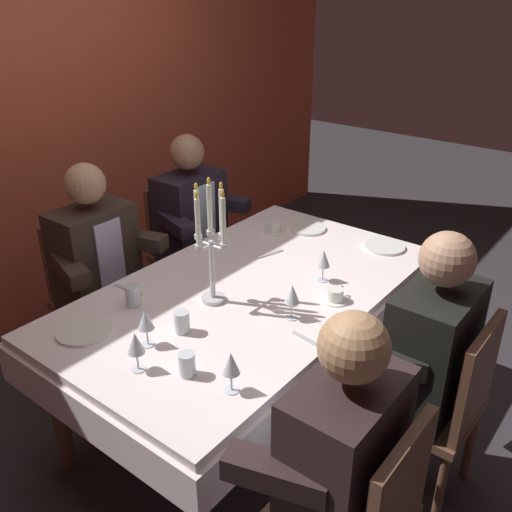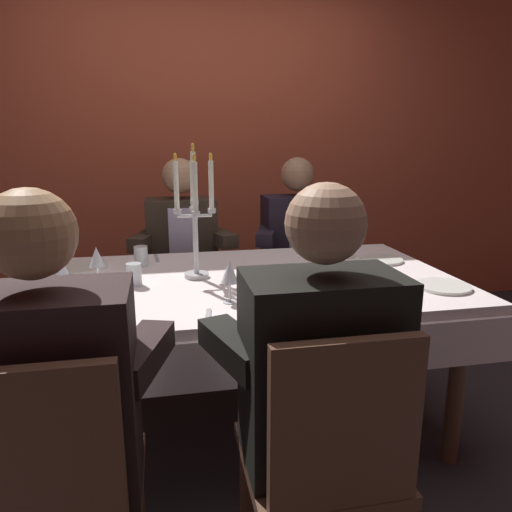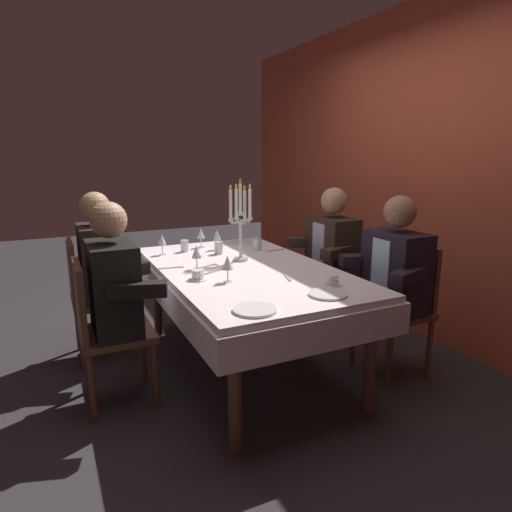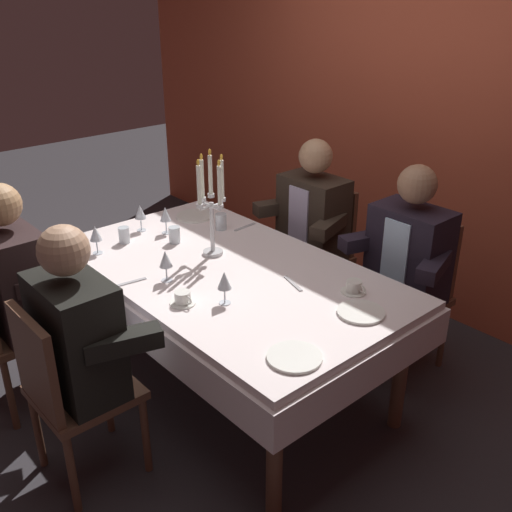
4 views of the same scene
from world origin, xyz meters
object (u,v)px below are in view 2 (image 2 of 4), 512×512
wine_glass_1 (230,273)px  coffee_cup_0 (344,252)px  seated_diner_2 (321,369)px  coffee_cup_1 (297,298)px  dinner_plate_1 (443,286)px  dining_table (241,303)px  wine_glass_2 (78,290)px  wine_glass_3 (60,265)px  water_tumbler_1 (141,256)px  wine_glass_0 (97,258)px  wine_glass_4 (318,264)px  seated_diner_0 (48,395)px  seated_diner_3 (296,237)px  dinner_plate_0 (381,260)px  water_tumbler_0 (134,274)px  dinner_plate_2 (84,267)px  seated_diner_1 (182,241)px  candelabra (195,216)px

wine_glass_1 → coffee_cup_0: wine_glass_1 is taller
seated_diner_2 → wine_glass_1: bearing=106.3°
wine_glass_1 → coffee_cup_0: size_ratio=1.24×
coffee_cup_1 → dinner_plate_1: bearing=6.7°
dining_table → seated_diner_2: bearing=-85.3°
dining_table → wine_glass_2: wine_glass_2 is taller
wine_glass_1 → wine_glass_3: 0.70m
water_tumbler_1 → coffee_cup_1: bearing=-49.5°
coffee_cup_1 → wine_glass_0: bearing=151.5°
wine_glass_2 → wine_glass_4: (0.90, 0.18, 0.00)m
seated_diner_0 → seated_diner_3: same height
dinner_plate_0 → water_tumbler_0: bearing=-171.6°
dinner_plate_1 → wine_glass_1: bearing=-179.6°
dinner_plate_2 → wine_glass_3: wine_glass_3 is taller
wine_glass_2 → wine_glass_4: bearing=11.3°
wine_glass_1 → seated_diner_1: size_ratio=0.13×
wine_glass_2 → coffee_cup_0: size_ratio=1.24×
wine_glass_1 → water_tumbler_1: (-0.35, 0.62, -0.07)m
candelabra → wine_glass_4: candelabra is taller
water_tumbler_1 → seated_diner_1: bearing=68.8°
dinner_plate_1 → dinner_plate_2: size_ratio=0.97×
wine_glass_0 → seated_diner_0: bearing=-90.8°
wine_glass_2 → coffee_cup_0: (1.22, 0.71, -0.09)m
dinner_plate_2 → wine_glass_4: size_ratio=1.41×
candelabra → dinner_plate_1: (1.00, -0.36, -0.27)m
water_tumbler_1 → seated_diner_0: (-0.18, -1.20, -0.05)m
dinner_plate_0 → wine_glass_3: wine_glass_3 is taller
dining_table → seated_diner_3: (0.51, 0.89, 0.11)m
water_tumbler_1 → seated_diner_0: size_ratio=0.08×
coffee_cup_1 → seated_diner_0: bearing=-147.1°
seated_diner_3 → coffee_cup_0: bearing=-80.9°
dinner_plate_2 → water_tumbler_1: 0.28m
water_tumbler_1 → seated_diner_0: bearing=-98.6°
dinner_plate_0 → seated_diner_3: size_ratio=0.17×
wine_glass_0 → water_tumbler_0: wine_glass_0 is taller
wine_glass_1 → seated_diner_2: bearing=-73.7°
candelabra → dinner_plate_0: 0.99m
dining_table → seated_diner_3: bearing=60.1°
candelabra → seated_diner_2: 1.02m
water_tumbler_0 → wine_glass_4: bearing=-16.8°
dining_table → seated_diner_0: seated_diner_0 is taller
water_tumbler_0 → water_tumbler_1: size_ratio=0.97×
coffee_cup_1 → seated_diner_2: size_ratio=0.11×
candelabra → seated_diner_3: candelabra is taller
coffee_cup_1 → seated_diner_3: 1.32m
wine_glass_3 → seated_diner_1: 1.09m
candelabra → seated_diner_2: candelabra is taller
water_tumbler_0 → seated_diner_1: size_ratio=0.08×
dinner_plate_1 → wine_glass_3: (-1.55, 0.24, 0.11)m
wine_glass_4 → water_tumbler_1: size_ratio=1.67×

